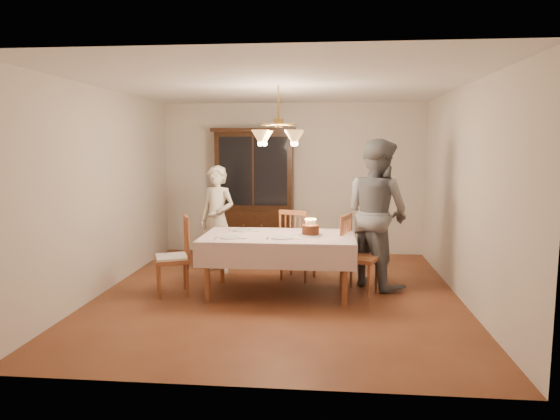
# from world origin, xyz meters

# --- Properties ---
(ground) EXTENTS (5.00, 5.00, 0.00)m
(ground) POSITION_xyz_m (0.00, 0.00, 0.00)
(ground) COLOR #5E2E1B
(ground) RESTS_ON ground
(room_shell) EXTENTS (5.00, 5.00, 5.00)m
(room_shell) POSITION_xyz_m (0.00, 0.00, 1.58)
(room_shell) COLOR white
(room_shell) RESTS_ON ground
(dining_table) EXTENTS (1.90, 1.10, 0.76)m
(dining_table) POSITION_xyz_m (0.00, 0.00, 0.68)
(dining_table) COLOR brown
(dining_table) RESTS_ON ground
(china_hutch) EXTENTS (1.38, 0.54, 2.16)m
(china_hutch) POSITION_xyz_m (-0.63, 2.25, 1.04)
(china_hutch) COLOR black
(china_hutch) RESTS_ON ground
(chair_far_side) EXTENTS (0.55, 0.54, 1.00)m
(chair_far_side) POSITION_xyz_m (0.20, 0.73, 0.44)
(chair_far_side) COLOR brown
(chair_far_side) RESTS_ON ground
(chair_left_end) EXTENTS (0.55, 0.56, 1.00)m
(chair_left_end) POSITION_xyz_m (-1.33, -0.15, 0.45)
(chair_left_end) COLOR brown
(chair_left_end) RESTS_ON ground
(chair_right_end) EXTENTS (0.55, 0.56, 1.00)m
(chair_right_end) POSITION_xyz_m (1.02, 0.13, 0.44)
(chair_right_end) COLOR brown
(chair_right_end) RESTS_ON ground
(elderly_woman) EXTENTS (0.68, 0.58, 1.59)m
(elderly_woman) POSITION_xyz_m (-1.01, 1.01, 0.79)
(elderly_woman) COLOR white
(elderly_woman) RESTS_ON ground
(adult_in_grey) EXTENTS (1.19, 1.21, 1.96)m
(adult_in_grey) POSITION_xyz_m (1.26, 0.51, 0.98)
(adult_in_grey) COLOR slate
(adult_in_grey) RESTS_ON ground
(birthday_cake) EXTENTS (0.30, 0.30, 0.21)m
(birthday_cake) POSITION_xyz_m (0.40, 0.01, 0.82)
(birthday_cake) COLOR white
(birthday_cake) RESTS_ON dining_table
(place_setting_near_left) EXTENTS (0.39, 0.24, 0.02)m
(place_setting_near_left) POSITION_xyz_m (-0.56, -0.26, 0.77)
(place_setting_near_left) COLOR white
(place_setting_near_left) RESTS_ON dining_table
(place_setting_near_right) EXTENTS (0.41, 0.27, 0.02)m
(place_setting_near_right) POSITION_xyz_m (0.08, -0.22, 0.77)
(place_setting_near_right) COLOR white
(place_setting_near_right) RESTS_ON dining_table
(place_setting_far_left) EXTENTS (0.40, 0.26, 0.02)m
(place_setting_far_left) POSITION_xyz_m (-0.49, 0.27, 0.77)
(place_setting_far_left) COLOR white
(place_setting_far_left) RESTS_ON dining_table
(chandelier) EXTENTS (0.62, 0.62, 0.73)m
(chandelier) POSITION_xyz_m (-0.00, -0.00, 1.98)
(chandelier) COLOR #BF8C3F
(chandelier) RESTS_ON ground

